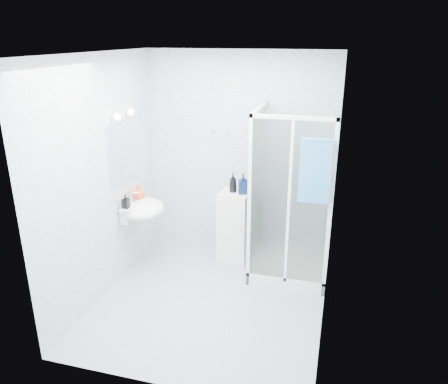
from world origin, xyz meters
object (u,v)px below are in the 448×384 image
(shampoo_bottle_a, at_px, (233,183))
(wall_basin, at_px, (143,209))
(soap_dispenser_orange, at_px, (139,193))
(storage_cabinet, at_px, (235,226))
(soap_dispenser_black, at_px, (126,201))
(shower_enclosure, at_px, (283,241))
(shampoo_bottle_b, at_px, (243,184))
(hand_towel, at_px, (315,169))

(shampoo_bottle_a, bearing_deg, wall_basin, -149.22)
(soap_dispenser_orange, bearing_deg, wall_basin, -50.88)
(shampoo_bottle_a, bearing_deg, storage_cabinet, -18.63)
(storage_cabinet, height_order, soap_dispenser_black, soap_dispenser_black)
(storage_cabinet, bearing_deg, soap_dispenser_orange, -152.27)
(shower_enclosure, relative_size, shampoo_bottle_b, 7.92)
(shampoo_bottle_a, relative_size, soap_dispenser_orange, 1.29)
(shampoo_bottle_b, bearing_deg, shampoo_bottle_a, 172.75)
(shower_enclosure, xyz_separation_m, soap_dispenser_black, (-1.78, -0.48, 0.50))
(wall_basin, height_order, hand_towel, hand_towel)
(wall_basin, xyz_separation_m, storage_cabinet, (1.00, 0.56, -0.34))
(wall_basin, xyz_separation_m, hand_towel, (1.99, -0.09, 0.68))
(wall_basin, distance_m, storage_cabinet, 1.20)
(wall_basin, xyz_separation_m, soap_dispenser_black, (-0.12, -0.16, 0.15))
(soap_dispenser_orange, bearing_deg, storage_cabinet, 22.05)
(wall_basin, bearing_deg, soap_dispenser_orange, 129.12)
(hand_towel, relative_size, soap_dispenser_black, 4.14)
(hand_towel, height_order, shampoo_bottle_a, hand_towel)
(soap_dispenser_orange, bearing_deg, shampoo_bottle_b, 20.24)
(wall_basin, bearing_deg, shower_enclosure, 10.81)
(shower_enclosure, distance_m, hand_towel, 1.15)
(shower_enclosure, bearing_deg, hand_towel, -50.52)
(shower_enclosure, height_order, shampoo_bottle_b, shower_enclosure)
(shower_enclosure, xyz_separation_m, shampoo_bottle_a, (-0.69, 0.26, 0.58))
(shampoo_bottle_a, distance_m, soap_dispenser_orange, 1.16)
(shower_enclosure, distance_m, shampoo_bottle_b, 0.84)
(hand_towel, xyz_separation_m, shampoo_bottle_a, (-1.02, 0.66, -0.45))
(soap_dispenser_orange, bearing_deg, shower_enclosure, 6.45)
(shampoo_bottle_a, height_order, soap_dispenser_black, shampoo_bottle_a)
(shower_enclosure, relative_size, soap_dispenser_orange, 10.62)
(storage_cabinet, bearing_deg, wall_basin, -144.99)
(shampoo_bottle_a, relative_size, shampoo_bottle_b, 0.96)
(storage_cabinet, xyz_separation_m, hand_towel, (0.98, -0.65, 1.02))
(soap_dispenser_orange, relative_size, soap_dispenser_black, 1.14)
(wall_basin, relative_size, soap_dispenser_orange, 2.97)
(shower_enclosure, xyz_separation_m, storage_cabinet, (-0.65, 0.25, 0.01))
(hand_towel, xyz_separation_m, soap_dispenser_black, (-2.11, -0.08, -0.53))
(wall_basin, distance_m, shampoo_bottle_b, 1.25)
(storage_cabinet, bearing_deg, shower_enclosure, -14.99)
(storage_cabinet, distance_m, soap_dispenser_orange, 1.29)
(shower_enclosure, bearing_deg, soap_dispenser_orange, -173.55)
(shower_enclosure, xyz_separation_m, hand_towel, (0.33, -0.40, 1.03))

